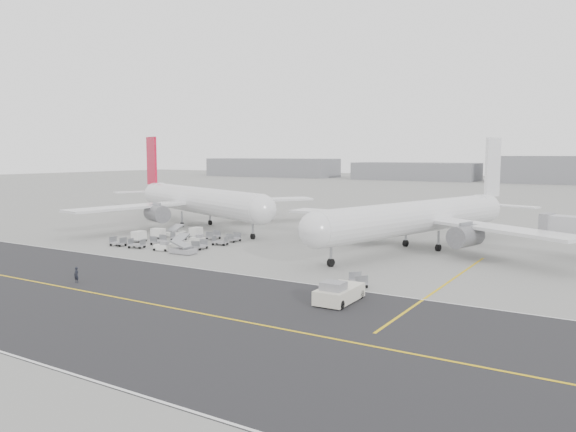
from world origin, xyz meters
The scene contains 8 objects.
ground centered at (0.00, 0.00, 0.00)m, with size 700.00×700.00×0.00m, color gray.
taxiway centered at (5.02, -17.98, 0.01)m, with size 220.00×59.00×0.03m.
airliner_a centered at (-28.85, 31.10, 5.47)m, with size 52.12×50.98×18.98m.
airliner_b centered at (19.78, 27.91, 5.15)m, with size 49.42×50.49×17.86m.
pushback_tug centered at (23.04, -7.64, 0.97)m, with size 3.12×8.26×2.36m.
gse_cluster centered at (-16.43, 11.94, 0.00)m, with size 21.47×20.70×1.92m, color gray, non-canonical shape.
stray_dolly centered at (21.88, -0.29, 0.00)m, with size 1.51×2.45×1.51m, color silver, non-canonical shape.
ground_crew_a centered at (-6.78, -15.75, 0.93)m, with size 0.68×0.45×1.86m, color black.
Camera 1 is at (47.55, -57.36, 14.85)m, focal length 35.00 mm.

